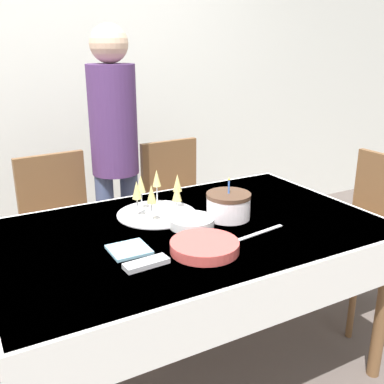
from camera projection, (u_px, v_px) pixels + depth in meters
The scene contains 14 objects.
ground_plane at pixel (190, 371), 2.24m from camera, with size 12.00×12.00×0.00m, color #564C47.
wall_back at pixel (76, 73), 3.24m from camera, with size 8.00×0.05×2.70m.
dining_table at pixel (190, 248), 2.02m from camera, with size 1.71×1.06×0.78m.
dining_chair_far_left at pixel (62, 230), 2.60m from camera, with size 0.45×0.45×0.95m.
dining_chair_far_right at pixel (178, 208), 2.95m from camera, with size 0.44×0.44×0.95m.
dining_chair_right_end at pixel (367, 230), 2.61m from camera, with size 0.42×0.42×0.95m.
birthday_cake at pixel (228, 206), 2.08m from camera, with size 0.21×0.21×0.19m.
champagne_tray at pixel (157, 200), 2.12m from camera, with size 0.38×0.38×0.18m.
plate_stack_main at pixel (205, 246), 1.75m from camera, with size 0.27×0.27×0.04m.
plate_stack_dessert at pixel (191, 222), 1.99m from camera, with size 0.20×0.20×0.04m.
cake_knife at pixel (257, 234), 1.92m from camera, with size 0.30×0.06×0.00m.
fork_pile at pixel (146, 263), 1.64m from camera, with size 0.17×0.07×0.02m.
napkin_pile at pixel (129, 250), 1.76m from camera, with size 0.15×0.15×0.01m.
person_standing at pixel (114, 141), 2.66m from camera, with size 0.28×0.28×1.66m.
Camera 1 is at (-0.88, -1.62, 1.56)m, focal length 42.00 mm.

